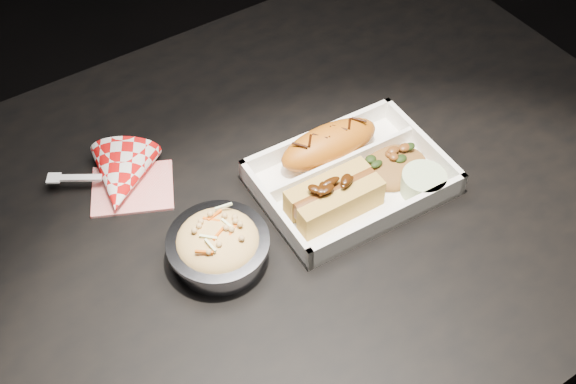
# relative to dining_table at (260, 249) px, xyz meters

# --- Properties ---
(dining_table) EXTENTS (1.20, 0.80, 0.75)m
(dining_table) POSITION_rel_dining_table_xyz_m (0.00, 0.00, 0.00)
(dining_table) COLOR black
(dining_table) RESTS_ON ground
(food_tray) EXTENTS (0.26, 0.19, 0.04)m
(food_tray) POSITION_rel_dining_table_xyz_m (0.13, -0.03, 0.10)
(food_tray) COLOR white
(food_tray) RESTS_ON dining_table
(fried_pastry) EXTENTS (0.15, 0.07, 0.05)m
(fried_pastry) POSITION_rel_dining_table_xyz_m (0.13, 0.02, 0.12)
(fried_pastry) COLOR #BB6012
(fried_pastry) RESTS_ON food_tray
(hotdog) EXTENTS (0.12, 0.06, 0.06)m
(hotdog) POSITION_rel_dining_table_xyz_m (0.08, -0.06, 0.12)
(hotdog) COLOR gold
(hotdog) RESTS_ON food_tray
(fried_rice_mound) EXTENTS (0.10, 0.09, 0.03)m
(fried_rice_mound) POSITION_rel_dining_table_xyz_m (0.19, -0.05, 0.11)
(fried_rice_mound) COLOR brown
(fried_rice_mound) RESTS_ON food_tray
(cupcake_liner) EXTENTS (0.06, 0.06, 0.03)m
(cupcake_liner) POSITION_rel_dining_table_xyz_m (0.20, -0.10, 0.11)
(cupcake_liner) COLOR #B5CD9B
(cupcake_liner) RESTS_ON food_tray
(foil_coleslaw_cup) EXTENTS (0.13, 0.13, 0.07)m
(foil_coleslaw_cup) POSITION_rel_dining_table_xyz_m (-0.08, -0.04, 0.12)
(foil_coleslaw_cup) COLOR silver
(foil_coleslaw_cup) RESTS_ON dining_table
(napkin_fork) EXTENTS (0.17, 0.15, 0.10)m
(napkin_fork) POSITION_rel_dining_table_xyz_m (-0.13, 0.14, 0.11)
(napkin_fork) COLOR red
(napkin_fork) RESTS_ON dining_table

